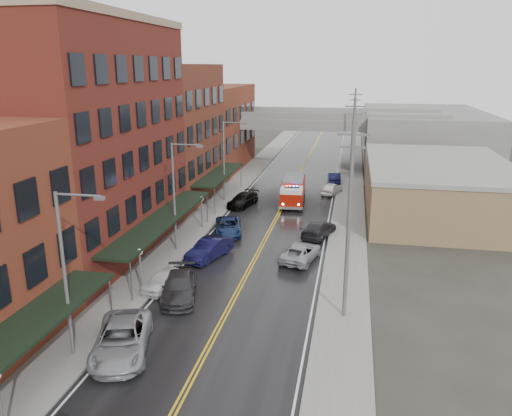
{
  "coord_description": "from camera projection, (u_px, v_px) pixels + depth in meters",
  "views": [
    {
      "loc": [
        7.18,
        -13.02,
        14.88
      ],
      "look_at": [
        -0.74,
        27.61,
        3.0
      ],
      "focal_mm": 35.0,
      "sensor_mm": 36.0,
      "label": 1
    }
  ],
  "objects": [
    {
      "name": "awning_1",
      "position": [
        162.0,
        219.0,
        39.96
      ],
      "size": [
        2.6,
        18.0,
        3.09
      ],
      "color": "black",
      "rests_on": "ground"
    },
    {
      "name": "parked_car_left_3",
      "position": [
        179.0,
        287.0,
        32.97
      ],
      "size": [
        3.49,
        5.75,
        1.56
      ],
      "primitive_type": "imported",
      "rotation": [
        0.0,
        0.0,
        0.26
      ],
      "color": "#2B2B2D",
      "rests_on": "ground"
    },
    {
      "name": "utility_pole_1",
      "position": [
        352.0,
        158.0,
        47.67
      ],
      "size": [
        1.8,
        0.24,
        12.0
      ],
      "color": "#59595B",
      "rests_on": "ground"
    },
    {
      "name": "parked_car_right_1",
      "position": [
        319.0,
        229.0,
        44.78
      ],
      "size": [
        3.31,
        5.34,
        1.44
      ],
      "primitive_type": "imported",
      "rotation": [
        0.0,
        0.0,
        2.86
      ],
      "color": "#232325",
      "rests_on": "ground"
    },
    {
      "name": "awning_2",
      "position": [
        219.0,
        174.0,
        56.48
      ],
      "size": [
        2.6,
        13.0,
        3.09
      ],
      "color": "black",
      "rests_on": "ground"
    },
    {
      "name": "parked_car_left_4",
      "position": [
        165.0,
        279.0,
        34.29
      ],
      "size": [
        2.71,
        4.37,
        1.39
      ],
      "primitive_type": "imported",
      "rotation": [
        0.0,
        0.0,
        -0.28
      ],
      "color": "white",
      "rests_on": "ground"
    },
    {
      "name": "utility_pole_0",
      "position": [
        349.0,
        219.0,
        28.8
      ],
      "size": [
        1.8,
        0.24,
        12.0
      ],
      "color": "#59595B",
      "rests_on": "ground"
    },
    {
      "name": "sidewalk_right",
      "position": [
        349.0,
        237.0,
        44.65
      ],
      "size": [
        3.0,
        160.0,
        0.15
      ],
      "primitive_type": "cube",
      "color": "slate",
      "rests_on": "ground"
    },
    {
      "name": "globe_lamp_1",
      "position": [
        140.0,
        260.0,
        33.35
      ],
      "size": [
        0.44,
        0.44,
        3.12
      ],
      "color": "#59595B",
      "rests_on": "ground"
    },
    {
      "name": "brick_building_c",
      "position": [
        169.0,
        133.0,
        56.3
      ],
      "size": [
        9.0,
        15.0,
        15.0
      ],
      "primitive_type": "cube",
      "color": "#5F291C",
      "rests_on": "ground"
    },
    {
      "name": "parked_car_right_0",
      "position": [
        301.0,
        252.0,
        39.31
      ],
      "size": [
        3.3,
        5.3,
        1.37
      ],
      "primitive_type": "imported",
      "rotation": [
        0.0,
        0.0,
        2.92
      ],
      "color": "#9C9EA4",
      "rests_on": "ground"
    },
    {
      "name": "brick_building_b",
      "position": [
        89.0,
        143.0,
        39.37
      ],
      "size": [
        9.0,
        20.0,
        18.0
      ],
      "primitive_type": "cube",
      "color": "#5D2118",
      "rests_on": "ground"
    },
    {
      "name": "street_lamp_0",
      "position": [
        68.0,
        266.0,
        25.03
      ],
      "size": [
        2.64,
        0.22,
        9.0
      ],
      "color": "#59595B",
      "rests_on": "ground"
    },
    {
      "name": "parked_car_right_2",
      "position": [
        332.0,
        189.0,
        59.58
      ],
      "size": [
        2.8,
        4.34,
        1.38
      ],
      "primitive_type": "imported",
      "rotation": [
        0.0,
        0.0,
        2.82
      ],
      "color": "white",
      "rests_on": "ground"
    },
    {
      "name": "sidewalk_left",
      "position": [
        193.0,
        227.0,
        47.34
      ],
      "size": [
        3.0,
        160.0,
        0.15
      ],
      "primitive_type": "cube",
      "color": "slate",
      "rests_on": "ground"
    },
    {
      "name": "curb_right",
      "position": [
        330.0,
        236.0,
        44.96
      ],
      "size": [
        0.3,
        160.0,
        0.15
      ],
      "primitive_type": "cube",
      "color": "gray",
      "rests_on": "ground"
    },
    {
      "name": "overpass",
      "position": [
        305.0,
        127.0,
        74.56
      ],
      "size": [
        40.0,
        10.0,
        7.5
      ],
      "color": "slate",
      "rests_on": "ground"
    },
    {
      "name": "street_lamp_1",
      "position": [
        177.0,
        190.0,
        40.13
      ],
      "size": [
        2.64,
        0.22,
        9.0
      ],
      "color": "#59595B",
      "rests_on": "ground"
    },
    {
      "name": "road",
      "position": [
        269.0,
        233.0,
        46.01
      ],
      "size": [
        11.0,
        160.0,
        0.02
      ],
      "primitive_type": "cube",
      "color": "black",
      "rests_on": "ground"
    },
    {
      "name": "parked_car_right_3",
      "position": [
        334.0,
        178.0,
        65.24
      ],
      "size": [
        1.91,
        4.42,
        1.42
      ],
      "primitive_type": "imported",
      "rotation": [
        0.0,
        0.0,
        3.24
      ],
      "color": "black",
      "rests_on": "ground"
    },
    {
      "name": "globe_lamp_2",
      "position": [
        201.0,
        205.0,
        46.55
      ],
      "size": [
        0.44,
        0.44,
        3.12
      ],
      "color": "#59595B",
      "rests_on": "ground"
    },
    {
      "name": "curb_left",
      "position": [
        210.0,
        228.0,
        47.03
      ],
      "size": [
        0.3,
        160.0,
        0.15
      ],
      "primitive_type": "cube",
      "color": "gray",
      "rests_on": "ground"
    },
    {
      "name": "street_lamp_2",
      "position": [
        226.0,
        156.0,
        55.22
      ],
      "size": [
        2.64,
        0.22,
        9.0
      ],
      "color": "#59595B",
      "rests_on": "ground"
    },
    {
      "name": "awning_0",
      "position": [
        4.0,
        345.0,
        22.04
      ],
      "size": [
        2.6,
        16.0,
        3.09
      ],
      "color": "black",
      "rests_on": "ground"
    },
    {
      "name": "right_far_block",
      "position": [
        422.0,
        136.0,
        79.34
      ],
      "size": [
        18.0,
        30.0,
        8.0
      ],
      "primitive_type": "cube",
      "color": "slate",
      "rests_on": "ground"
    },
    {
      "name": "parked_car_left_5",
      "position": [
        209.0,
        249.0,
        39.66
      ],
      "size": [
        3.07,
        5.1,
        1.59
      ],
      "primitive_type": "imported",
      "rotation": [
        0.0,
        0.0,
        -0.31
      ],
      "color": "black",
      "rests_on": "ground"
    },
    {
      "name": "parked_car_left_2",
      "position": [
        122.0,
        339.0,
        26.55
      ],
      "size": [
        4.35,
        6.51,
        1.66
      ],
      "primitive_type": "imported",
      "rotation": [
        0.0,
        0.0,
        0.29
      ],
      "color": "gray",
      "rests_on": "ground"
    },
    {
      "name": "parked_car_left_7",
      "position": [
        243.0,
        200.0,
        54.43
      ],
      "size": [
        3.15,
        5.24,
        1.42
      ],
      "primitive_type": "imported",
      "rotation": [
        0.0,
        0.0,
        -0.25
      ],
      "color": "black",
      "rests_on": "ground"
    },
    {
      "name": "parked_car_left_6",
      "position": [
        228.0,
        226.0,
        45.51
      ],
      "size": [
        3.52,
        5.51,
        1.41
      ],
      "primitive_type": "imported",
      "rotation": [
        0.0,
        0.0,
        0.25
      ],
      "color": "navy",
      "rests_on": "ground"
    },
    {
      "name": "utility_pole_2",
      "position": [
        353.0,
        132.0,
        66.54
      ],
      "size": [
        1.8,
        0.24,
        12.0
      ],
      "color": "#59595B",
      "rests_on": "ground"
    },
    {
      "name": "brick_building_far",
      "position": [
        212.0,
        128.0,
        73.22
      ],
      "size": [
        9.0,
        20.0,
        12.0
      ],
      "primitive_type": "cube",
      "color": "brown",
      "rests_on": "ground"
    },
    {
      "name": "fire_truck",
      "position": [
        293.0,
        190.0,
        55.4
      ],
      "size": [
        3.44,
        7.78,
        2.79
      ],
      "rotation": [
        0.0,
        0.0,
        0.06
      ],
      "color": "#941306",
      "rests_on": "ground"
    },
    {
      "name": "tan_building",
      "position": [
        437.0,
        189.0,
        51.82
      ],
      "size": [
        14.0,
        22.0,
        5.0
      ],
      "primitive_type": "cube",
      "color": "olive",
      "rests_on": "ground"
    }
  ]
}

